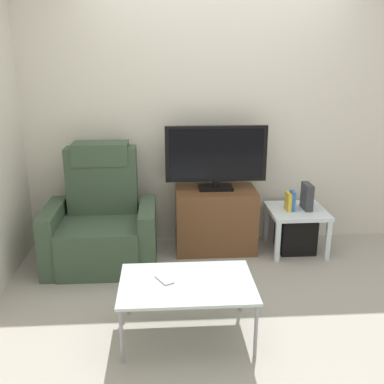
{
  "coord_description": "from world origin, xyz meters",
  "views": [
    {
      "loc": [
        -0.52,
        -3.2,
        1.87
      ],
      "look_at": [
        -0.28,
        0.5,
        0.7
      ],
      "focal_mm": 41.73,
      "sensor_mm": 36.0,
      "label": 1
    }
  ],
  "objects_px": {
    "coffee_table": "(187,286)",
    "cell_phone": "(164,279)",
    "book_leftmost": "(288,202)",
    "television": "(216,156)",
    "side_table": "(297,216)",
    "game_console": "(307,196)",
    "recliner_armchair": "(102,224)",
    "subwoofer_box": "(295,234)",
    "book_middle": "(292,201)",
    "tv_stand": "(215,219)"
  },
  "relations": [
    {
      "from": "recliner_armchair",
      "to": "cell_phone",
      "type": "relative_size",
      "value": 7.2
    },
    {
      "from": "recliner_armchair",
      "to": "cell_phone",
      "type": "distance_m",
      "value": 1.27
    },
    {
      "from": "game_console",
      "to": "subwoofer_box",
      "type": "bearing_deg",
      "value": -173.66
    },
    {
      "from": "tv_stand",
      "to": "coffee_table",
      "type": "relative_size",
      "value": 0.85
    },
    {
      "from": "coffee_table",
      "to": "tv_stand",
      "type": "bearing_deg",
      "value": 75.76
    },
    {
      "from": "game_console",
      "to": "coffee_table",
      "type": "distance_m",
      "value": 1.81
    },
    {
      "from": "book_leftmost",
      "to": "coffee_table",
      "type": "bearing_deg",
      "value": -128.65
    },
    {
      "from": "cell_phone",
      "to": "book_middle",
      "type": "bearing_deg",
      "value": 16.88
    },
    {
      "from": "recliner_armchair",
      "to": "cell_phone",
      "type": "bearing_deg",
      "value": -69.16
    },
    {
      "from": "tv_stand",
      "to": "game_console",
      "type": "xyz_separation_m",
      "value": [
        0.87,
        -0.07,
        0.24
      ]
    },
    {
      "from": "recliner_armchair",
      "to": "book_middle",
      "type": "bearing_deg",
      "value": -1.84
    },
    {
      "from": "book_leftmost",
      "to": "tv_stand",
      "type": "bearing_deg",
      "value": 171.98
    },
    {
      "from": "television",
      "to": "recliner_armchair",
      "type": "relative_size",
      "value": 0.89
    },
    {
      "from": "subwoofer_box",
      "to": "side_table",
      "type": "bearing_deg",
      "value": 180.0
    },
    {
      "from": "coffee_table",
      "to": "book_middle",
      "type": "bearing_deg",
      "value": 50.25
    },
    {
      "from": "recliner_armchair",
      "to": "game_console",
      "type": "xyz_separation_m",
      "value": [
        1.94,
        0.14,
        0.17
      ]
    },
    {
      "from": "tv_stand",
      "to": "subwoofer_box",
      "type": "relative_size",
      "value": 2.27
    },
    {
      "from": "coffee_table",
      "to": "recliner_armchair",
      "type": "bearing_deg",
      "value": 121.15
    },
    {
      "from": "book_leftmost",
      "to": "coffee_table",
      "type": "relative_size",
      "value": 0.19
    },
    {
      "from": "recliner_armchair",
      "to": "subwoofer_box",
      "type": "relative_size",
      "value": 3.2
    },
    {
      "from": "television",
      "to": "coffee_table",
      "type": "distance_m",
      "value": 1.56
    },
    {
      "from": "coffee_table",
      "to": "book_leftmost",
      "type": "bearing_deg",
      "value": 51.35
    },
    {
      "from": "subwoofer_box",
      "to": "game_console",
      "type": "relative_size",
      "value": 1.35
    },
    {
      "from": "recliner_armchair",
      "to": "subwoofer_box",
      "type": "xyz_separation_m",
      "value": [
        1.85,
        0.13,
        -0.2
      ]
    },
    {
      "from": "game_console",
      "to": "cell_phone",
      "type": "height_order",
      "value": "game_console"
    },
    {
      "from": "tv_stand",
      "to": "recliner_armchair",
      "type": "distance_m",
      "value": 1.09
    },
    {
      "from": "tv_stand",
      "to": "book_leftmost",
      "type": "bearing_deg",
      "value": -8.02
    },
    {
      "from": "side_table",
      "to": "book_middle",
      "type": "distance_m",
      "value": 0.17
    },
    {
      "from": "television",
      "to": "side_table",
      "type": "height_order",
      "value": "television"
    },
    {
      "from": "side_table",
      "to": "cell_phone",
      "type": "xyz_separation_m",
      "value": [
        -1.28,
        -1.28,
        0.05
      ]
    },
    {
      "from": "subwoofer_box",
      "to": "book_middle",
      "type": "xyz_separation_m",
      "value": [
        -0.06,
        -0.02,
        0.35
      ]
    },
    {
      "from": "television",
      "to": "side_table",
      "type": "bearing_deg",
      "value": -6.91
    },
    {
      "from": "game_console",
      "to": "book_leftmost",
      "type": "bearing_deg",
      "value": -171.03
    },
    {
      "from": "subwoofer_box",
      "to": "book_leftmost",
      "type": "relative_size",
      "value": 1.93
    },
    {
      "from": "game_console",
      "to": "side_table",
      "type": "bearing_deg",
      "value": -173.66
    },
    {
      "from": "coffee_table",
      "to": "cell_phone",
      "type": "bearing_deg",
      "value": 165.42
    },
    {
      "from": "recliner_armchair",
      "to": "coffee_table",
      "type": "distance_m",
      "value": 1.38
    },
    {
      "from": "book_leftmost",
      "to": "side_table",
      "type": "bearing_deg",
      "value": 11.31
    },
    {
      "from": "subwoofer_box",
      "to": "coffee_table",
      "type": "relative_size",
      "value": 0.38
    },
    {
      "from": "side_table",
      "to": "subwoofer_box",
      "type": "relative_size",
      "value": 1.6
    },
    {
      "from": "recliner_armchair",
      "to": "book_middle",
      "type": "relative_size",
      "value": 5.69
    },
    {
      "from": "side_table",
      "to": "coffee_table",
      "type": "bearing_deg",
      "value": -130.81
    },
    {
      "from": "book_leftmost",
      "to": "coffee_table",
      "type": "height_order",
      "value": "book_leftmost"
    },
    {
      "from": "recliner_armchair",
      "to": "subwoofer_box",
      "type": "height_order",
      "value": "recliner_armchair"
    },
    {
      "from": "game_console",
      "to": "television",
      "type": "bearing_deg",
      "value": 174.44
    },
    {
      "from": "television",
      "to": "tv_stand",
      "type": "bearing_deg",
      "value": -90.0
    },
    {
      "from": "recliner_armchair",
      "to": "game_console",
      "type": "bearing_deg",
      "value": -1.24
    },
    {
      "from": "tv_stand",
      "to": "recliner_armchair",
      "type": "bearing_deg",
      "value": -168.9
    },
    {
      "from": "coffee_table",
      "to": "game_console",
      "type": "bearing_deg",
      "value": 47.23
    },
    {
      "from": "subwoofer_box",
      "to": "book_middle",
      "type": "relative_size",
      "value": 1.78
    }
  ]
}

